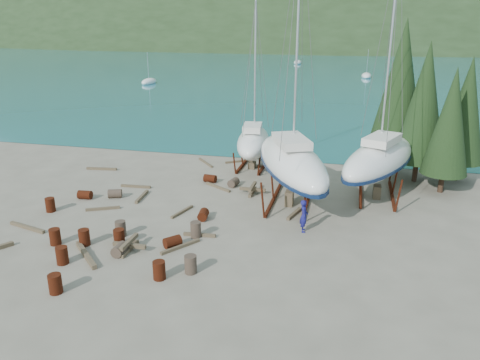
% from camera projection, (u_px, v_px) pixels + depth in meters
% --- Properties ---
extents(ground, '(600.00, 600.00, 0.00)m').
position_uv_depth(ground, '(203.00, 231.00, 26.27)').
color(ground, '#645E4F').
rests_on(ground, ground).
extents(bay_water, '(700.00, 700.00, 0.00)m').
position_uv_depth(bay_water, '(346.00, 39.00, 316.14)').
color(bay_water, '#186179').
rests_on(bay_water, ground).
extents(far_hill, '(800.00, 360.00, 110.00)m').
position_uv_depth(far_hill, '(346.00, 38.00, 320.74)').
color(far_hill, '#1F3018').
rests_on(far_hill, ground).
extents(far_house_left, '(6.60, 5.60, 5.60)m').
position_uv_depth(far_house_left, '(205.00, 40.00, 213.50)').
color(far_house_left, beige).
rests_on(far_house_left, ground).
extents(far_house_center, '(6.60, 5.60, 5.60)m').
position_uv_depth(far_house_center, '(293.00, 41.00, 204.61)').
color(far_house_center, beige).
rests_on(far_house_center, ground).
extents(far_house_right, '(6.60, 5.60, 5.60)m').
position_uv_depth(far_house_right, '(413.00, 42.00, 193.50)').
color(far_house_right, beige).
rests_on(far_house_right, ground).
extents(cypress_near_right, '(3.60, 3.60, 10.00)m').
position_uv_depth(cypress_near_right, '(424.00, 103.00, 32.66)').
color(cypress_near_right, black).
rests_on(cypress_near_right, ground).
extents(cypress_mid_right, '(3.06, 3.06, 8.50)m').
position_uv_depth(cypress_mid_right, '(450.00, 122.00, 30.77)').
color(cypress_mid_right, black).
rests_on(cypress_mid_right, ground).
extents(cypress_back_left, '(4.14, 4.14, 11.50)m').
position_uv_depth(cypress_back_left, '(400.00, 86.00, 34.56)').
color(cypress_back_left, black).
rests_on(cypress_back_left, ground).
extents(cypress_far_right, '(3.24, 3.24, 9.00)m').
position_uv_depth(cypress_far_right, '(466.00, 110.00, 33.11)').
color(cypress_far_right, black).
rests_on(cypress_far_right, ground).
extents(moored_boat_left, '(2.00, 5.00, 6.05)m').
position_uv_depth(moored_boat_left, '(149.00, 82.00, 88.02)').
color(moored_boat_left, white).
rests_on(moored_boat_left, ground).
extents(moored_boat_mid, '(2.00, 5.00, 6.05)m').
position_uv_depth(moored_boat_mid, '(366.00, 76.00, 97.54)').
color(moored_boat_mid, white).
rests_on(moored_boat_mid, ground).
extents(moored_boat_far, '(2.00, 5.00, 6.05)m').
position_uv_depth(moored_boat_far, '(298.00, 62.00, 129.14)').
color(moored_boat_far, white).
rests_on(moored_boat_far, ground).
extents(large_sailboat_near, '(7.21, 11.24, 17.14)m').
position_uv_depth(large_sailboat_near, '(292.00, 162.00, 29.63)').
color(large_sailboat_near, white).
rests_on(large_sailboat_near, ground).
extents(large_sailboat_far, '(6.57, 10.45, 15.97)m').
position_uv_depth(large_sailboat_far, '(380.00, 158.00, 30.86)').
color(large_sailboat_far, white).
rests_on(large_sailboat_far, ground).
extents(small_sailboat_shore, '(3.50, 8.22, 12.73)m').
position_uv_depth(small_sailboat_shore, '(253.00, 142.00, 37.26)').
color(small_sailboat_shore, white).
rests_on(small_sailboat_shore, ground).
extents(worker, '(0.54, 0.74, 1.87)m').
position_uv_depth(worker, '(304.00, 216.00, 26.01)').
color(worker, navy).
rests_on(worker, ground).
extents(drum_0, '(0.58, 0.58, 0.88)m').
position_uv_depth(drum_0, '(55.00, 237.00, 24.62)').
color(drum_0, '#51200D').
rests_on(drum_0, ground).
extents(drum_1, '(0.60, 0.89, 0.58)m').
position_uv_depth(drum_1, '(120.00, 249.00, 23.57)').
color(drum_1, '#2D2823').
rests_on(drum_1, ground).
extents(drum_2, '(0.92, 0.64, 0.58)m').
position_uv_depth(drum_2, '(85.00, 195.00, 30.99)').
color(drum_2, '#51200D').
rests_on(drum_2, ground).
extents(drum_3, '(0.58, 0.58, 0.88)m').
position_uv_depth(drum_3, '(55.00, 284.00, 20.21)').
color(drum_3, '#51200D').
rests_on(drum_3, ground).
extents(drum_4, '(0.94, 0.68, 0.58)m').
position_uv_depth(drum_4, '(210.00, 179.00, 34.19)').
color(drum_4, '#51200D').
rests_on(drum_4, ground).
extents(drum_5, '(0.58, 0.58, 0.88)m').
position_uv_depth(drum_5, '(196.00, 230.00, 25.46)').
color(drum_5, '#2D2823').
rests_on(drum_5, ground).
extents(drum_6, '(0.70, 0.95, 0.58)m').
position_uv_depth(drum_6, '(203.00, 215.00, 27.80)').
color(drum_6, '#51200D').
rests_on(drum_6, ground).
extents(drum_7, '(0.58, 0.58, 0.88)m').
position_uv_depth(drum_7, '(159.00, 270.00, 21.30)').
color(drum_7, '#51200D').
rests_on(drum_7, ground).
extents(drum_8, '(0.58, 0.58, 0.88)m').
position_uv_depth(drum_8, '(50.00, 205.00, 28.91)').
color(drum_8, '#51200D').
rests_on(drum_8, ground).
extents(drum_10, '(0.58, 0.58, 0.88)m').
position_uv_depth(drum_10, '(84.00, 237.00, 24.55)').
color(drum_10, '#51200D').
rests_on(drum_10, ground).
extents(drum_11, '(0.74, 0.97, 0.58)m').
position_uv_depth(drum_11, '(234.00, 182.00, 33.36)').
color(drum_11, '#2D2823').
rests_on(drum_11, ground).
extents(drum_12, '(1.02, 1.04, 0.58)m').
position_uv_depth(drum_12, '(172.00, 242.00, 24.40)').
color(drum_12, '#51200D').
rests_on(drum_12, ground).
extents(drum_13, '(0.58, 0.58, 0.88)m').
position_uv_depth(drum_13, '(62.00, 255.00, 22.65)').
color(drum_13, '#51200D').
rests_on(drum_13, ground).
extents(drum_14, '(0.58, 0.58, 0.88)m').
position_uv_depth(drum_14, '(119.00, 237.00, 24.56)').
color(drum_14, '#51200D').
rests_on(drum_14, ground).
extents(drum_15, '(1.02, 0.84, 0.58)m').
position_uv_depth(drum_15, '(115.00, 193.00, 31.22)').
color(drum_15, '#2D2823').
rests_on(drum_15, ground).
extents(drum_16, '(0.58, 0.58, 0.88)m').
position_uv_depth(drum_16, '(121.00, 229.00, 25.57)').
color(drum_16, '#2D2823').
rests_on(drum_16, ground).
extents(drum_17, '(0.58, 0.58, 0.88)m').
position_uv_depth(drum_17, '(191.00, 264.00, 21.82)').
color(drum_17, '#2D2823').
rests_on(drum_17, ground).
extents(timber_0, '(1.89, 2.23, 0.14)m').
position_uv_depth(timber_0, '(205.00, 163.00, 38.82)').
color(timber_0, brown).
rests_on(timber_0, ground).
extents(timber_1, '(0.71, 1.85, 0.19)m').
position_uv_depth(timber_1, '(294.00, 214.00, 28.43)').
color(timber_1, brown).
rests_on(timber_1, ground).
extents(timber_2, '(2.47, 0.49, 0.19)m').
position_uv_depth(timber_2, '(102.00, 169.00, 37.13)').
color(timber_2, brown).
rests_on(timber_2, ground).
extents(timber_4, '(2.20, 0.31, 0.17)m').
position_uv_depth(timber_4, '(136.00, 186.00, 33.19)').
color(timber_4, brown).
rests_on(timber_4, ground).
extents(timber_5, '(1.52, 2.05, 0.16)m').
position_uv_depth(timber_5, '(180.00, 247.00, 24.32)').
color(timber_5, brown).
rests_on(timber_5, ground).
extents(timber_6, '(1.98, 0.33, 0.19)m').
position_uv_depth(timber_6, '(269.00, 167.00, 37.59)').
color(timber_6, brown).
rests_on(timber_6, ground).
extents(timber_7, '(1.81, 0.32, 0.17)m').
position_uv_depth(timber_7, '(200.00, 235.00, 25.66)').
color(timber_7, brown).
rests_on(timber_7, ground).
extents(timber_8, '(0.40, 2.22, 0.19)m').
position_uv_depth(timber_8, '(142.00, 197.00, 31.22)').
color(timber_8, brown).
rests_on(timber_8, ground).
extents(timber_9, '(1.88, 1.28, 0.15)m').
position_uv_depth(timber_9, '(238.00, 161.00, 39.11)').
color(timber_9, brown).
rests_on(timber_9, ground).
extents(timber_10, '(2.16, 1.47, 0.16)m').
position_uv_depth(timber_10, '(218.00, 187.00, 33.04)').
color(timber_10, brown).
rests_on(timber_10, ground).
extents(timber_11, '(0.73, 2.09, 0.15)m').
position_uv_depth(timber_11, '(182.00, 212.00, 28.78)').
color(timber_11, brown).
rests_on(timber_11, ground).
extents(timber_12, '(1.94, 1.07, 0.17)m').
position_uv_depth(timber_12, '(103.00, 209.00, 29.26)').
color(timber_12, brown).
rests_on(timber_12, ground).
extents(timber_13, '(0.73, 1.00, 0.22)m').
position_uv_depth(timber_13, '(3.00, 246.00, 24.31)').
color(timber_13, brown).
rests_on(timber_13, ground).
extents(timber_14, '(2.69, 0.88, 0.18)m').
position_uv_depth(timber_14, '(27.00, 227.00, 26.57)').
color(timber_14, brown).
rests_on(timber_14, ground).
extents(timber_16, '(2.36, 2.31, 0.23)m').
position_uv_depth(timber_16, '(86.00, 255.00, 23.40)').
color(timber_16, brown).
rests_on(timber_16, ground).
extents(timber_pile_fore, '(1.80, 1.80, 0.60)m').
position_uv_depth(timber_pile_fore, '(129.00, 245.00, 23.98)').
color(timber_pile_fore, brown).
rests_on(timber_pile_fore, ground).
extents(timber_pile_aft, '(1.80, 1.80, 0.60)m').
position_uv_depth(timber_pile_aft, '(252.00, 189.00, 31.97)').
color(timber_pile_aft, brown).
rests_on(timber_pile_aft, ground).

